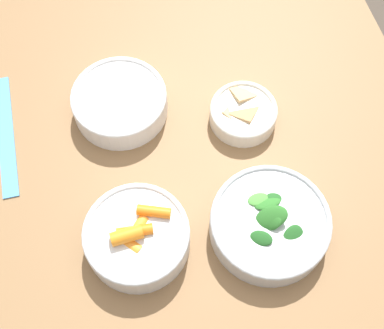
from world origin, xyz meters
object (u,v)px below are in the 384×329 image
at_px(bowl_carrots, 137,237).
at_px(bowl_greens, 270,224).
at_px(bowl_beans_hotdog, 120,103).
at_px(bowl_cookies, 243,113).
at_px(ruler, 6,135).

distance_m(bowl_carrots, bowl_greens, 0.22).
height_order(bowl_carrots, bowl_greens, bowl_greens).
bearing_deg(bowl_beans_hotdog, bowl_greens, -146.61).
relative_size(bowl_carrots, bowl_cookies, 1.39).
bearing_deg(bowl_beans_hotdog, ruler, 90.09).
height_order(bowl_carrots, bowl_beans_hotdog, bowl_carrots).
bearing_deg(bowl_greens, bowl_cookies, -5.53).
distance_m(bowl_greens, bowl_cookies, 0.22).
bearing_deg(ruler, bowl_beans_hotdog, -89.91).
relative_size(bowl_cookies, ruler, 0.48).
relative_size(bowl_greens, bowl_cookies, 1.60).
height_order(bowl_carrots, ruler, bowl_carrots).
xyz_separation_m(bowl_carrots, ruler, (0.26, 0.19, -0.03)).
bearing_deg(bowl_greens, bowl_carrots, 81.83).
xyz_separation_m(bowl_carrots, bowl_greens, (-0.03, -0.22, -0.00)).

